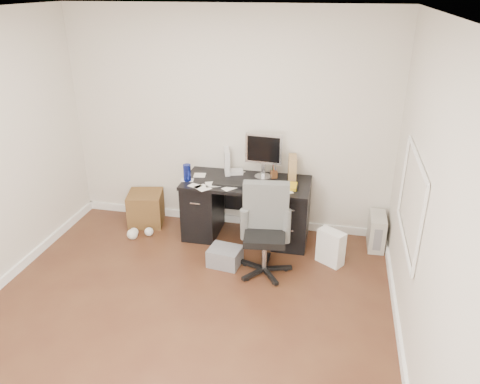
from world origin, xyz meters
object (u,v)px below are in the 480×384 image
object	(u,v)px
office_chair	(265,232)
pc_tower	(377,231)
desk	(246,208)
lcd_monitor	(264,156)
keyboard	(232,184)
wicker_basket	(146,208)

from	to	relation	value
office_chair	pc_tower	distance (m)	1.49
pc_tower	desk	bearing A→B (deg)	-177.30
desk	lcd_monitor	distance (m)	0.67
keyboard	pc_tower	distance (m)	1.81
lcd_monitor	keyboard	world-z (taller)	lcd_monitor
lcd_monitor	office_chair	world-z (taller)	lcd_monitor
lcd_monitor	pc_tower	xyz separation A→B (m)	(1.38, -0.06, -0.82)
keyboard	desk	bearing A→B (deg)	42.12
pc_tower	wicker_basket	size ratio (longest dim) A/B	0.96
wicker_basket	lcd_monitor	bearing A→B (deg)	2.54
desk	lcd_monitor	bearing A→B (deg)	41.22
lcd_monitor	wicker_basket	bearing A→B (deg)	-173.04
keyboard	pc_tower	world-z (taller)	keyboard
desk	wicker_basket	xyz separation A→B (m)	(-1.35, 0.09, -0.19)
desk	office_chair	world-z (taller)	office_chair
office_chair	wicker_basket	distance (m)	1.90
desk	office_chair	bearing A→B (deg)	-64.52
lcd_monitor	office_chair	distance (m)	1.03
pc_tower	office_chair	bearing A→B (deg)	-147.02
office_chair	pc_tower	bearing A→B (deg)	26.84
office_chair	pc_tower	xyz separation A→B (m)	(1.22, 0.81, -0.29)
lcd_monitor	wicker_basket	xyz separation A→B (m)	(-1.53, -0.07, -0.82)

